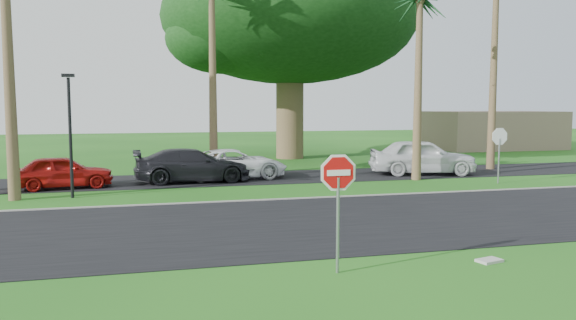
% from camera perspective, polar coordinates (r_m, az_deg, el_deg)
% --- Properties ---
extents(ground, '(120.00, 120.00, 0.00)m').
position_cam_1_polar(ground, '(14.60, -0.80, -8.19)').
color(ground, '#184B12').
rests_on(ground, ground).
extents(road, '(120.00, 8.00, 0.02)m').
position_cam_1_polar(road, '(16.50, -2.45, -6.55)').
color(road, black).
rests_on(road, ground).
extents(parking_strip, '(120.00, 5.00, 0.02)m').
position_cam_1_polar(parking_strip, '(26.72, -7.14, -1.93)').
color(parking_strip, black).
rests_on(parking_strip, ground).
extents(curb, '(120.00, 0.12, 0.06)m').
position_cam_1_polar(curb, '(20.40, -4.82, -4.17)').
color(curb, gray).
rests_on(curb, ground).
extents(stop_sign_near, '(1.05, 0.07, 2.62)m').
position_cam_1_polar(stop_sign_near, '(11.57, 5.11, -2.89)').
color(stop_sign_near, gray).
rests_on(stop_sign_near, ground).
extents(stop_sign_far, '(1.05, 0.07, 2.62)m').
position_cam_1_polar(stop_sign_far, '(26.69, 20.68, 1.55)').
color(stop_sign_far, gray).
rests_on(stop_sign_far, ground).
extents(palm_right_near, '(5.00, 5.00, 9.50)m').
position_cam_1_polar(palm_right_near, '(27.20, 13.27, 15.41)').
color(palm_right_near, brown).
rests_on(palm_right_near, ground).
extents(canopy_tree, '(16.50, 16.50, 13.12)m').
position_cam_1_polar(canopy_tree, '(37.38, 0.19, 13.98)').
color(canopy_tree, brown).
rests_on(canopy_tree, ground).
extents(streetlight_right, '(0.45, 0.25, 4.64)m').
position_cam_1_polar(streetlight_right, '(22.45, -21.27, 3.09)').
color(streetlight_right, black).
rests_on(streetlight_right, ground).
extents(building_far, '(10.00, 6.00, 3.00)m').
position_cam_1_polar(building_far, '(48.31, 20.07, 2.88)').
color(building_far, gray).
rests_on(building_far, ground).
extents(car_red, '(4.26, 2.22, 1.38)m').
position_cam_1_polar(car_red, '(25.26, -21.95, -1.16)').
color(car_red, '#9F100D').
rests_on(car_red, ground).
extents(car_dark, '(5.25, 2.24, 1.51)m').
position_cam_1_polar(car_dark, '(25.75, -9.68, -0.58)').
color(car_dark, black).
rests_on(car_dark, ground).
extents(car_minivan, '(5.14, 2.56, 1.40)m').
position_cam_1_polar(car_minivan, '(26.74, -5.50, -0.42)').
color(car_minivan, white).
rests_on(car_minivan, ground).
extents(car_pickup, '(5.59, 3.25, 1.79)m').
position_cam_1_polar(car_pickup, '(29.01, 13.48, 0.31)').
color(car_pickup, silver).
rests_on(car_pickup, ground).
extents(utility_slab, '(0.62, 0.47, 0.06)m').
position_cam_1_polar(utility_slab, '(13.45, 19.77, -9.59)').
color(utility_slab, '#A3A29B').
rests_on(utility_slab, ground).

